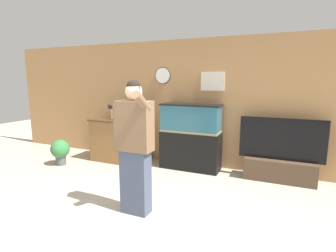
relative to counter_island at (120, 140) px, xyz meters
name	(u,v)px	position (x,y,z in m)	size (l,w,h in m)	color
ground_plane	(128,235)	(1.69, -2.37, -0.47)	(18.00, 18.00, 0.00)	#B2A893
wall_back_paneled	(201,104)	(1.69, 0.46, 0.83)	(10.00, 0.08, 2.60)	#A87A4C
counter_island	(120,140)	(0.00, 0.00, 0.00)	(1.27, 0.62, 0.94)	brown
microwave	(130,113)	(0.27, 0.00, 0.62)	(0.45, 0.38, 0.31)	black
knife_block	(110,113)	(-0.27, 0.03, 0.58)	(0.11, 0.09, 0.31)	olive
aquarium_on_stand	(190,137)	(1.59, 0.13, 0.19)	(1.19, 0.44, 1.32)	black
tv_on_stand	(280,163)	(3.26, 0.16, -0.14)	(1.43, 0.40, 1.13)	#4C3828
person_standing	(134,146)	(1.49, -1.87, 0.46)	(0.56, 0.43, 1.79)	#424C66
potted_plant	(60,150)	(-1.01, -0.75, -0.15)	(0.39, 0.39, 0.54)	#4C4C51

